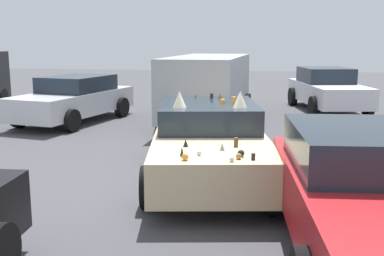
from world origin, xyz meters
name	(u,v)px	position (x,y,z in m)	size (l,w,h in m)	color
ground_plane	(209,179)	(0.00, 0.00, 0.00)	(60.00, 60.00, 0.00)	#47474C
art_car_decorated	(209,140)	(0.08, 0.01, 0.67)	(4.90, 2.70, 1.57)	beige
parked_van_far_left	(208,85)	(5.72, 0.81, 1.11)	(5.28, 2.31, 1.95)	#9EA3A8
parked_sedan_behind_left	(369,194)	(-2.68, -2.17, 0.73)	(4.23, 2.32, 1.42)	red
parked_sedan_near_right	(327,89)	(8.99, -2.90, 0.73)	(4.67, 2.64, 1.46)	silver
parked_sedan_near_left	(74,99)	(5.20, 4.77, 0.69)	(4.61, 2.54, 1.36)	silver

